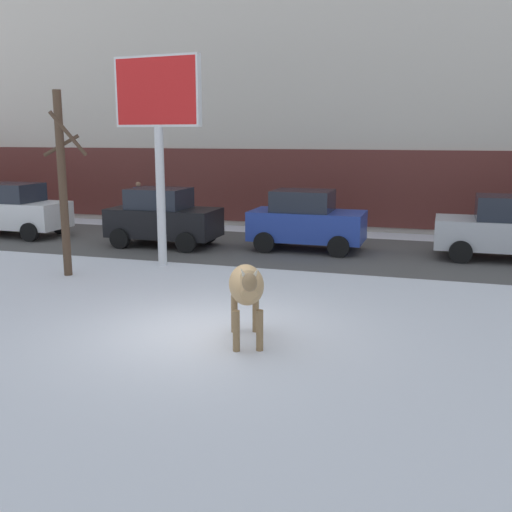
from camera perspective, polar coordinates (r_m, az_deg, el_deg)
The scene contains 11 objects.
ground_plane at distance 11.09m, azimuth -4.86°, elevation -7.16°, with size 120.00×120.00×0.00m, color white.
road_strip at distance 18.61m, azimuth 4.51°, elevation 0.54°, with size 60.00×5.60×0.01m, color #514F4C.
building_facade at distance 25.59m, azimuth 8.53°, elevation 18.02°, with size 44.00×6.10×13.00m.
cow_tan at distance 10.19m, azimuth -0.91°, elevation -2.97°, with size 1.07×1.91×1.54m.
billboard at distance 16.34m, azimuth -9.39°, elevation 14.09°, with size 2.53×0.48×5.56m.
car_white_hatchback at distance 22.76m, azimuth -21.94°, elevation 4.10°, with size 3.51×1.93×1.86m.
car_black_hatchback at distance 19.45m, azimuth -8.88°, elevation 3.67°, with size 3.51×1.93×1.86m.
car_blue_hatchback at distance 18.59m, azimuth 4.82°, elevation 3.41°, with size 3.51×1.93×1.86m.
car_silver_sedan at distance 18.50m, azimuth 23.26°, elevation 2.40°, with size 4.21×1.99×1.84m.
pedestrian_by_cars at distance 23.97m, azimuth -11.13°, elevation 4.95°, with size 0.36×0.24×1.73m.
bare_tree_left_lot at distance 15.72m, azimuth -17.98°, elevation 6.84°, with size 1.28×1.28×4.61m.
Camera 1 is at (3.98, -9.72, 3.55)m, focal length 41.84 mm.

